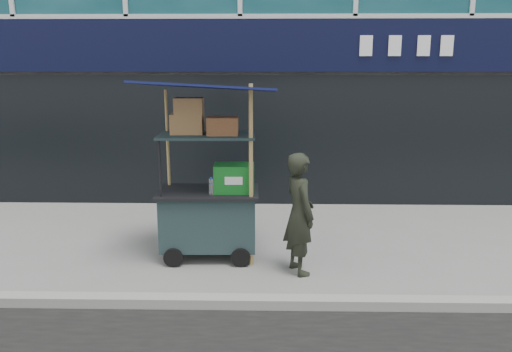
{
  "coord_description": "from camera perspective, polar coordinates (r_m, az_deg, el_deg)",
  "views": [
    {
      "loc": [
        0.47,
        -5.2,
        2.62
      ],
      "look_at": [
        0.33,
        1.2,
        1.16
      ],
      "focal_mm": 35.0,
      "sensor_mm": 36.0,
      "label": 1
    }
  ],
  "objects": [
    {
      "name": "ground",
      "position": [
        5.85,
        -3.62,
        -13.79
      ],
      "size": [
        80.0,
        80.0,
        0.0
      ],
      "primitive_type": "plane",
      "color": "slate",
      "rests_on": "ground"
    },
    {
      "name": "curb",
      "position": [
        5.64,
        -3.8,
        -14.16
      ],
      "size": [
        80.0,
        0.18,
        0.12
      ],
      "primitive_type": "cube",
      "color": "gray",
      "rests_on": "ground"
    },
    {
      "name": "vendor_cart",
      "position": [
        6.76,
        -5.3,
        -2.38
      ],
      "size": [
        1.82,
        1.3,
        2.42
      ],
      "rotation": [
        0.0,
        0.0,
        0.02
      ],
      "color": "#1A2C2D",
      "rests_on": "ground"
    },
    {
      "name": "vendor_man",
      "position": [
        6.27,
        4.98,
        -4.3
      ],
      "size": [
        0.55,
        0.66,
        1.55
      ],
      "primitive_type": "imported",
      "rotation": [
        0.0,
        0.0,
        1.95
      ],
      "color": "black",
      "rests_on": "ground"
    }
  ]
}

